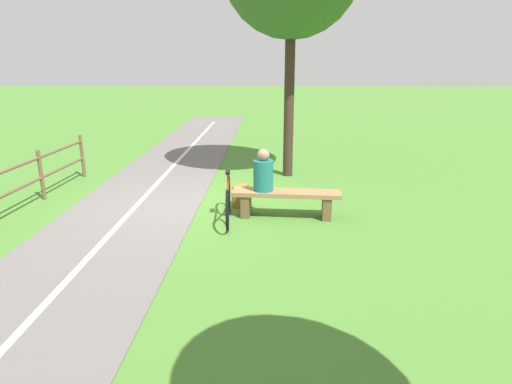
{
  "coord_description": "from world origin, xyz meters",
  "views": [
    {
      "loc": [
        -1.52,
        8.54,
        2.86
      ],
      "look_at": [
        -1.31,
        1.72,
        0.8
      ],
      "focal_mm": 31.1,
      "sensor_mm": 36.0,
      "label": 1
    }
  ],
  "objects_px": {
    "person_seated": "(263,173)",
    "backpack": "(240,196)",
    "bicycle": "(228,201)",
    "bench": "(286,199)"
  },
  "relations": [
    {
      "from": "backpack",
      "to": "bench",
      "type": "bearing_deg",
      "value": 146.93
    },
    {
      "from": "person_seated",
      "to": "bicycle",
      "type": "height_order",
      "value": "person_seated"
    },
    {
      "from": "person_seated",
      "to": "bicycle",
      "type": "distance_m",
      "value": 0.83
    },
    {
      "from": "person_seated",
      "to": "backpack",
      "type": "bearing_deg",
      "value": -45.95
    },
    {
      "from": "person_seated",
      "to": "backpack",
      "type": "relative_size",
      "value": 1.8
    },
    {
      "from": "bench",
      "to": "bicycle",
      "type": "xyz_separation_m",
      "value": [
        1.06,
        0.24,
        0.03
      ]
    },
    {
      "from": "bicycle",
      "to": "backpack",
      "type": "xyz_separation_m",
      "value": [
        -0.17,
        -0.82,
        -0.17
      ]
    },
    {
      "from": "person_seated",
      "to": "backpack",
      "type": "xyz_separation_m",
      "value": [
        0.46,
        -0.55,
        -0.63
      ]
    },
    {
      "from": "bench",
      "to": "bicycle",
      "type": "bearing_deg",
      "value": 16.48
    },
    {
      "from": "bicycle",
      "to": "backpack",
      "type": "bearing_deg",
      "value": 164.5
    }
  ]
}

